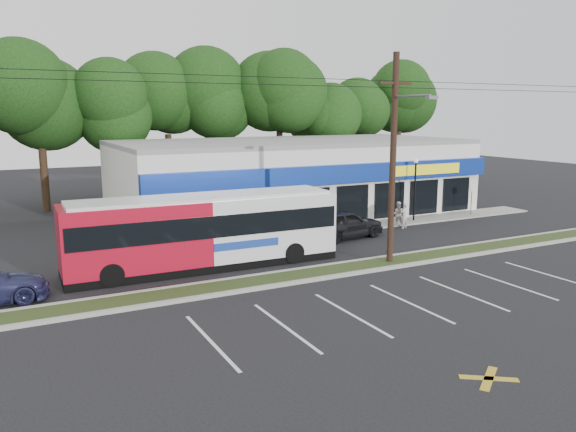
# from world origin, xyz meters

# --- Properties ---
(ground) EXTENTS (120.00, 120.00, 0.00)m
(ground) POSITION_xyz_m (0.00, 0.00, 0.00)
(ground) COLOR black
(ground) RESTS_ON ground
(grass_strip) EXTENTS (40.00, 1.60, 0.12)m
(grass_strip) POSITION_xyz_m (0.00, 1.00, 0.06)
(grass_strip) COLOR #293716
(grass_strip) RESTS_ON ground
(curb_south) EXTENTS (40.00, 0.25, 0.14)m
(curb_south) POSITION_xyz_m (0.00, 0.15, 0.07)
(curb_south) COLOR #9E9E93
(curb_south) RESTS_ON ground
(curb_north) EXTENTS (40.00, 0.25, 0.14)m
(curb_north) POSITION_xyz_m (0.00, 1.85, 0.07)
(curb_north) COLOR #9E9E93
(curb_north) RESTS_ON ground
(sidewalk) EXTENTS (32.00, 2.20, 0.10)m
(sidewalk) POSITION_xyz_m (5.00, 9.00, 0.05)
(sidewalk) COLOR #9E9E93
(sidewalk) RESTS_ON ground
(strip_mall) EXTENTS (25.00, 12.55, 5.30)m
(strip_mall) POSITION_xyz_m (5.50, 15.91, 2.65)
(strip_mall) COLOR silver
(strip_mall) RESTS_ON ground
(utility_pole) EXTENTS (50.00, 2.77, 10.00)m
(utility_pole) POSITION_xyz_m (2.83, 0.93, 5.41)
(utility_pole) COLOR black
(utility_pole) RESTS_ON ground
(lamp_post) EXTENTS (0.30, 0.30, 4.25)m
(lamp_post) POSITION_xyz_m (11.00, 8.80, 2.67)
(lamp_post) COLOR black
(lamp_post) RESTS_ON ground
(sign_post) EXTENTS (0.45, 0.10, 2.23)m
(sign_post) POSITION_xyz_m (16.00, 8.57, 1.56)
(sign_post) COLOR #59595E
(sign_post) RESTS_ON ground
(tree_line) EXTENTS (46.76, 6.76, 11.83)m
(tree_line) POSITION_xyz_m (4.00, 26.00, 8.42)
(tree_line) COLOR black
(tree_line) RESTS_ON ground
(metrobus) EXTENTS (12.96, 2.99, 3.47)m
(metrobus) POSITION_xyz_m (-5.22, 4.50, 1.84)
(metrobus) COLOR #B00D23
(metrobus) RESTS_ON ground
(car_dark) EXTENTS (5.30, 2.74, 1.72)m
(car_dark) POSITION_xyz_m (4.00, 6.71, 0.86)
(car_dark) COLOR black
(car_dark) RESTS_ON ground
(car_silver) EXTENTS (5.01, 2.46, 1.58)m
(car_silver) POSITION_xyz_m (-9.00, 5.53, 0.79)
(car_silver) COLOR #ADAEB5
(car_silver) RESTS_ON ground
(pedestrian_a) EXTENTS (0.71, 0.60, 1.65)m
(pedestrian_a) POSITION_xyz_m (9.00, 7.33, 0.82)
(pedestrian_a) COLOR beige
(pedestrian_a) RESTS_ON ground
(pedestrian_b) EXTENTS (1.00, 0.94, 1.64)m
(pedestrian_b) POSITION_xyz_m (9.00, 8.01, 0.82)
(pedestrian_b) COLOR beige
(pedestrian_b) RESTS_ON ground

